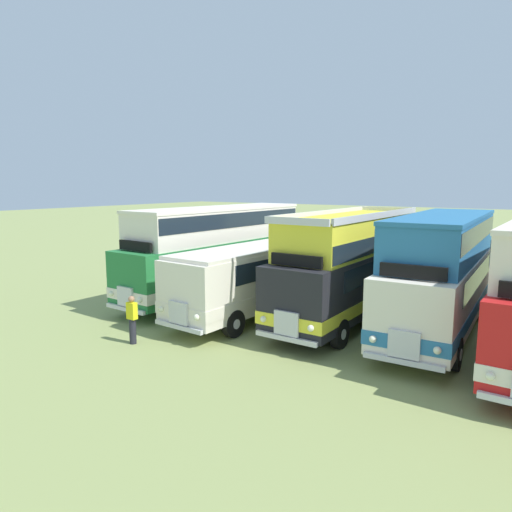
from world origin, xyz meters
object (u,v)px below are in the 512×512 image
Objects in this scene: bus_fourth_in_row at (441,269)px; marshal_person at (132,319)px; bus_second_in_row at (273,270)px; bus_first_in_row at (219,247)px; bus_third_in_row at (350,264)px.

bus_fourth_in_row is 11.40m from marshal_person.
bus_first_in_row is at bearing 170.98° from bus_second_in_row.
bus_third_in_row is at bearing -177.51° from bus_fourth_in_row.
bus_second_in_row is at bearing 76.24° from marshal_person.
bus_fourth_in_row is (10.59, -0.16, -0.01)m from bus_first_in_row.
bus_second_in_row is 6.79× the size of marshal_person.
bus_first_in_row is 1.16× the size of bus_third_in_row.
bus_fourth_in_row reaches higher than marshal_person.
bus_third_in_row is at bearing 3.95° from bus_second_in_row.
bus_third_in_row is 3.53m from bus_fourth_in_row.
bus_first_in_row is at bearing 177.44° from bus_third_in_row.
bus_third_in_row is 0.99× the size of bus_fourth_in_row.
bus_third_in_row is at bearing -2.56° from bus_first_in_row.
bus_third_in_row reaches higher than marshal_person.
bus_first_in_row is 3.65m from bus_second_in_row.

